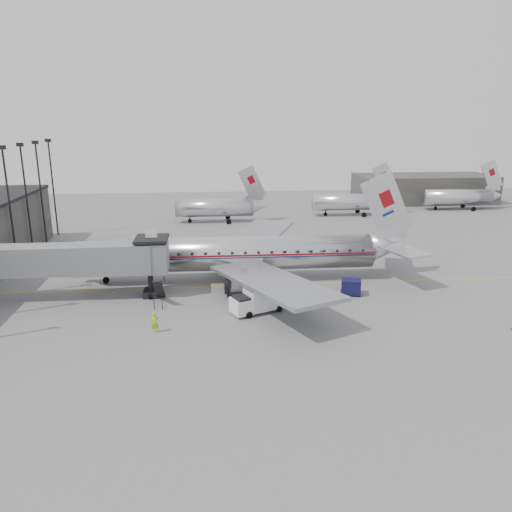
{
  "coord_description": "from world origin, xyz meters",
  "views": [
    {
      "loc": [
        -2.82,
        -47.62,
        18.58
      ],
      "look_at": [
        2.29,
        6.96,
        3.2
      ],
      "focal_mm": 35.0,
      "sensor_mm": 36.0,
      "label": 1
    }
  ],
  "objects_px": {
    "ramp_worker": "(155,323)",
    "service_van": "(259,299)",
    "baggage_cart_navy": "(351,287)",
    "airliner": "(242,253)"
  },
  "relations": [
    {
      "from": "airliner",
      "to": "service_van",
      "type": "height_order",
      "value": "airliner"
    },
    {
      "from": "airliner",
      "to": "baggage_cart_navy",
      "type": "bearing_deg",
      "value": -28.21
    },
    {
      "from": "service_van",
      "to": "ramp_worker",
      "type": "distance_m",
      "value": 10.45
    },
    {
      "from": "service_van",
      "to": "baggage_cart_navy",
      "type": "xyz_separation_m",
      "value": [
        10.4,
        4.03,
        -0.44
      ]
    },
    {
      "from": "ramp_worker",
      "to": "service_van",
      "type": "bearing_deg",
      "value": 18.43
    },
    {
      "from": "baggage_cart_navy",
      "to": "ramp_worker",
      "type": "relative_size",
      "value": 1.32
    },
    {
      "from": "baggage_cart_navy",
      "to": "service_van",
      "type": "bearing_deg",
      "value": -144.57
    },
    {
      "from": "service_van",
      "to": "ramp_worker",
      "type": "bearing_deg",
      "value": 178.34
    },
    {
      "from": "airliner",
      "to": "ramp_worker",
      "type": "height_order",
      "value": "airliner"
    },
    {
      "from": "service_van",
      "to": "baggage_cart_navy",
      "type": "height_order",
      "value": "service_van"
    }
  ]
}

